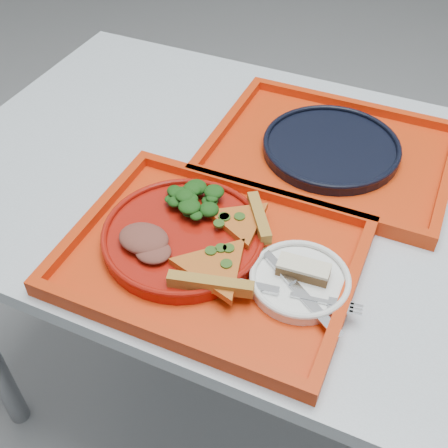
# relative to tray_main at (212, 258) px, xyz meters

# --- Properties ---
(ground) EXTENTS (10.00, 10.00, 0.00)m
(ground) POSITION_rel_tray_main_xyz_m (0.19, 0.21, -0.76)
(ground) COLOR gray
(ground) RESTS_ON ground
(table) EXTENTS (1.60, 0.80, 0.75)m
(table) POSITION_rel_tray_main_xyz_m (0.19, 0.21, -0.08)
(table) COLOR #A5AEB9
(table) RESTS_ON ground
(tray_main) EXTENTS (0.45, 0.35, 0.01)m
(tray_main) POSITION_rel_tray_main_xyz_m (0.00, 0.00, 0.00)
(tray_main) COLOR red
(tray_main) RESTS_ON table
(tray_far) EXTENTS (0.45, 0.35, 0.01)m
(tray_far) POSITION_rel_tray_main_xyz_m (0.09, 0.34, 0.00)
(tray_far) COLOR red
(tray_far) RESTS_ON table
(dinner_plate) EXTENTS (0.26, 0.26, 0.02)m
(dinner_plate) POSITION_rel_tray_main_xyz_m (-0.05, 0.01, 0.02)
(dinner_plate) COLOR maroon
(dinner_plate) RESTS_ON tray_main
(side_plate) EXTENTS (0.15, 0.15, 0.01)m
(side_plate) POSITION_rel_tray_main_xyz_m (0.15, 0.00, 0.01)
(side_plate) COLOR white
(side_plate) RESTS_ON tray_main
(navy_plate) EXTENTS (0.26, 0.26, 0.02)m
(navy_plate) POSITION_rel_tray_main_xyz_m (0.09, 0.34, 0.01)
(navy_plate) COLOR black
(navy_plate) RESTS_ON tray_far
(pizza_slice_a) EXTENTS (0.15, 0.17, 0.02)m
(pizza_slice_a) POSITION_rel_tray_main_xyz_m (0.02, -0.04, 0.03)
(pizza_slice_a) COLOR orange
(pizza_slice_a) RESTS_ON dinner_plate
(pizza_slice_b) EXTENTS (0.16, 0.15, 0.02)m
(pizza_slice_b) POSITION_rel_tray_main_xyz_m (0.02, 0.07, 0.03)
(pizza_slice_b) COLOR orange
(pizza_slice_b) RESTS_ON dinner_plate
(salad_heap) EXTENTS (0.09, 0.08, 0.04)m
(salad_heap) POSITION_rel_tray_main_xyz_m (-0.07, 0.07, 0.05)
(salad_heap) COLOR black
(salad_heap) RESTS_ON dinner_plate
(meat_portion) EXTENTS (0.08, 0.07, 0.02)m
(meat_portion) POSITION_rel_tray_main_xyz_m (-0.10, -0.04, 0.04)
(meat_portion) COLOR brown
(meat_portion) RESTS_ON dinner_plate
(dessert_bar) EXTENTS (0.08, 0.04, 0.02)m
(dessert_bar) POSITION_rel_tray_main_xyz_m (0.15, 0.01, 0.03)
(dessert_bar) COLOR #53371B
(dessert_bar) RESTS_ON side_plate
(knife) EXTENTS (0.16, 0.12, 0.01)m
(knife) POSITION_rel_tray_main_xyz_m (0.15, -0.02, 0.02)
(knife) COLOR silver
(knife) RESTS_ON side_plate
(fork) EXTENTS (0.19, 0.05, 0.01)m
(fork) POSITION_rel_tray_main_xyz_m (0.14, -0.04, 0.02)
(fork) COLOR silver
(fork) RESTS_ON side_plate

